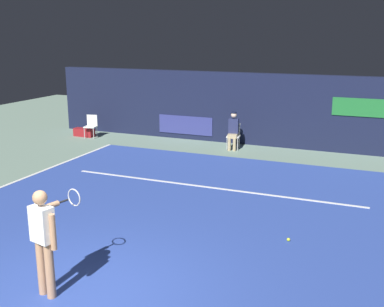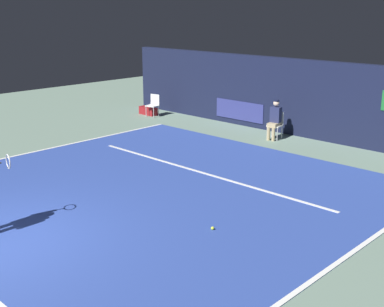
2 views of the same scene
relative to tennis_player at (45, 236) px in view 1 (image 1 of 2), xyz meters
The scene contains 10 objects.
ground_plane 4.31m from the tennis_player, 83.93° to the left, with size 32.45×32.45×0.00m, color slate.
court_surface 4.31m from the tennis_player, 83.93° to the left, with size 10.29×10.05×0.01m, color #2D479E.
line_sideline_right 6.32m from the tennis_player, 138.10° to the left, with size 0.10×10.05×0.01m, color white.
line_service 6.03m from the tennis_player, 85.72° to the left, with size 8.03×0.10×0.01m, color white.
back_wall 11.35m from the tennis_player, 87.77° to the left, with size 16.75×0.33×2.60m.
tennis_player is the anchor object (origin of this frame).
line_judge_on_chair 10.30m from the tennis_player, 91.60° to the left, with size 0.49×0.57×1.32m.
courtside_chair_near 11.71m from the tennis_player, 120.90° to the left, with size 0.51×0.49×0.88m.
tennis_ball 4.67m from the tennis_player, 47.86° to the left, with size 0.07×0.07×0.07m, color #CCE033.
equipment_bag 11.98m from the tennis_player, 122.34° to the left, with size 0.84×0.32×0.32m, color maroon.
Camera 1 is at (4.18, -5.45, 3.98)m, focal length 44.52 mm.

